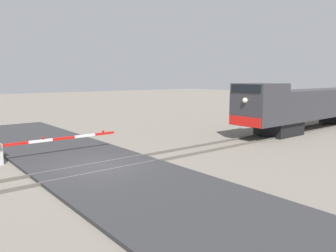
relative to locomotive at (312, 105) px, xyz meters
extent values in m
plane|color=slate|center=(0.00, -19.92, -2.07)|extent=(160.00, 160.00, 0.00)
cube|color=#59544C|center=(-0.72, -19.92, -1.99)|extent=(0.08, 80.00, 0.15)
cube|color=#59544C|center=(0.72, -19.92, -1.99)|extent=(0.08, 80.00, 0.15)
cube|color=#2D2D30|center=(0.00, -19.92, -2.00)|extent=(36.00, 6.10, 0.15)
cube|color=black|center=(0.00, -4.79, -1.54)|extent=(2.37, 3.20, 1.05)
cube|color=#333338|center=(0.00, 0.30, 0.14)|extent=(2.79, 18.52, 2.31)
cube|color=#333338|center=(0.00, -7.34, 1.59)|extent=(2.73, 3.24, 0.60)
cube|color=black|center=(0.00, -8.98, 1.59)|extent=(2.37, 0.06, 0.48)
cube|color=red|center=(0.00, -8.99, -0.67)|extent=(2.65, 0.08, 0.64)
sphere|color=#F2EACC|center=(0.00, -9.00, 0.77)|extent=(0.36, 0.36, 0.36)
cube|color=red|center=(-3.95, -22.67, -1.11)|extent=(0.10, 1.28, 0.14)
cube|color=white|center=(-3.95, -21.39, -1.11)|extent=(0.10, 1.28, 0.14)
cube|color=red|center=(-3.95, -20.11, -1.11)|extent=(0.10, 1.28, 0.14)
cube|color=white|center=(-3.95, -18.82, -1.11)|extent=(0.10, 1.28, 0.14)
cube|color=red|center=(-3.95, -17.54, -1.11)|extent=(0.10, 1.28, 0.14)
sphere|color=red|center=(-3.95, -21.27, -0.97)|extent=(0.14, 0.14, 0.14)
sphere|color=red|center=(-3.95, -17.61, -0.97)|extent=(0.14, 0.14, 0.14)
camera|label=1|loc=(14.13, -27.11, 2.33)|focal=35.46mm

